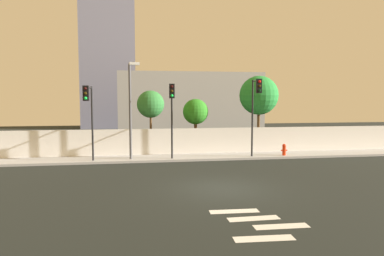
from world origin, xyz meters
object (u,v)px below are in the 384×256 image
object	(u,v)px
traffic_light_left	(172,105)
roadside_tree_leftmost	(151,104)
traffic_light_right	(256,101)
fire_hydrant	(284,149)
roadside_tree_midleft	(196,112)
street_lamp_curbside	(131,103)
traffic_light_center	(89,107)
roadside_tree_midright	(259,96)

from	to	relation	value
traffic_light_left	roadside_tree_leftmost	bearing A→B (deg)	107.89
traffic_light_right	fire_hydrant	distance (m)	4.15
roadside_tree_midleft	roadside_tree_leftmost	bearing A→B (deg)	-180.00
traffic_light_right	roadside_tree_leftmost	world-z (taller)	traffic_light_right
traffic_light_right	street_lamp_curbside	xyz separation A→B (m)	(-8.09, 0.62, -0.08)
traffic_light_center	roadside_tree_midleft	xyz separation A→B (m)	(7.23, 3.96, -0.52)
traffic_light_center	fire_hydrant	distance (m)	13.32
roadside_tree_midleft	roadside_tree_midright	bearing A→B (deg)	0.00
traffic_light_right	street_lamp_curbside	world-z (taller)	street_lamp_curbside
traffic_light_right	roadside_tree_leftmost	bearing A→B (deg)	150.27
traffic_light_right	roadside_tree_midright	xyz separation A→B (m)	(1.59, 3.83, 0.40)
traffic_light_center	roadside_tree_midright	bearing A→B (deg)	18.02
traffic_light_left	street_lamp_curbside	distance (m)	2.63
traffic_light_right	roadside_tree_leftmost	distance (m)	7.72
traffic_light_right	roadside_tree_midright	world-z (taller)	roadside_tree_midright
fire_hydrant	roadside_tree_midright	distance (m)	4.92
traffic_light_left	traffic_light_center	bearing A→B (deg)	-176.99
traffic_light_left	roadside_tree_midright	xyz separation A→B (m)	(7.10, 3.69, 0.64)
traffic_light_right	roadside_tree_midright	size ratio (longest dim) A/B	0.89
traffic_light_left	roadside_tree_leftmost	size ratio (longest dim) A/B	1.04
roadside_tree_midright	roadside_tree_leftmost	bearing A→B (deg)	-180.00
traffic_light_left	traffic_light_center	xyz separation A→B (m)	(-5.07, -0.27, -0.08)
traffic_light_left	traffic_light_right	size ratio (longest dim) A/B	0.94
roadside_tree_midright	street_lamp_curbside	bearing A→B (deg)	-161.67
roadside_tree_leftmost	roadside_tree_midright	world-z (taller)	roadside_tree_midright
roadside_tree_leftmost	roadside_tree_midleft	bearing A→B (deg)	0.00
street_lamp_curbside	roadside_tree_leftmost	size ratio (longest dim) A/B	1.32
traffic_light_right	fire_hydrant	size ratio (longest dim) A/B	6.51
traffic_light_center	street_lamp_curbside	distance (m)	2.61
traffic_light_center	fire_hydrant	size ratio (longest dim) A/B	5.89
traffic_light_left	fire_hydrant	world-z (taller)	traffic_light_left
fire_hydrant	traffic_light_left	bearing A→B (deg)	-175.72
traffic_light_right	roadside_tree_midright	distance (m)	4.16
roadside_tree_leftmost	roadside_tree_midright	xyz separation A→B (m)	(8.29, 0.00, 0.66)
street_lamp_curbside	roadside_tree_midright	bearing A→B (deg)	18.33
traffic_light_left	street_lamp_curbside	size ratio (longest dim) A/B	0.79
traffic_light_left	fire_hydrant	distance (m)	8.48
traffic_light_left	roadside_tree_midright	world-z (taller)	roadside_tree_midright
roadside_tree_leftmost	roadside_tree_midleft	size ratio (longest dim) A/B	1.15
traffic_light_left	roadside_tree_midleft	distance (m)	4.32
roadside_tree_leftmost	roadside_tree_midleft	world-z (taller)	roadside_tree_leftmost
fire_hydrant	roadside_tree_midright	xyz separation A→B (m)	(-0.77, 3.10, 3.74)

